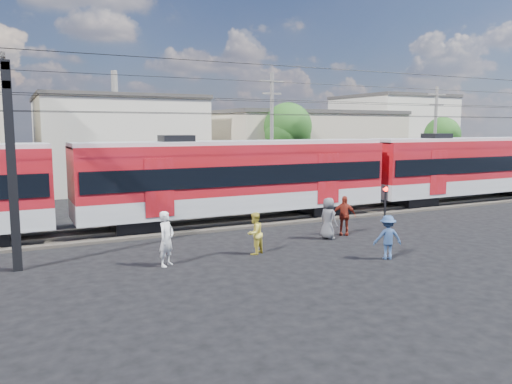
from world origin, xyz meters
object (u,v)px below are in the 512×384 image
crossing_signal (385,197)px  pedestrian_c (388,237)px  pedestrian_a (166,239)px  commuter_train (242,176)px  car_silver (447,183)px

crossing_signal → pedestrian_c: bearing=-130.3°
pedestrian_a → commuter_train: bearing=7.1°
pedestrian_c → commuter_train: bearing=-58.6°
commuter_train → crossing_signal: size_ratio=27.81×
pedestrian_c → crossing_signal: size_ratio=0.90×
commuter_train → crossing_signal: (6.94, -2.85, -1.15)m
pedestrian_c → crossing_signal: (5.19, 6.11, 0.44)m
car_silver → pedestrian_a: bearing=105.7°
pedestrian_a → pedestrian_c: 8.04m
pedestrian_c → crossing_signal: bearing=-110.0°
pedestrian_a → pedestrian_c: (7.55, -2.75, -0.15)m
pedestrian_a → car_silver: bearing=-16.9°
crossing_signal → commuter_train: bearing=157.7°
pedestrian_c → car_silver: (17.64, 13.41, -0.19)m
car_silver → crossing_signal: size_ratio=2.04×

